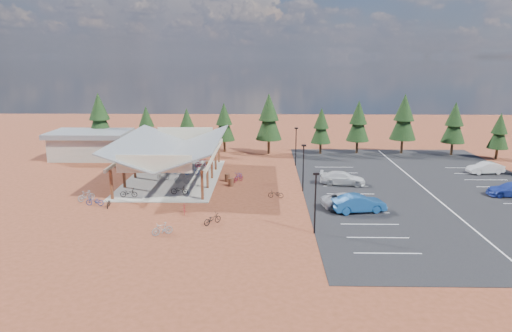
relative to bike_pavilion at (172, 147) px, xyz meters
name	(u,v)px	position (x,y,z in m)	size (l,w,h in m)	color
ground	(256,196)	(10.00, -7.00, -3.82)	(140.00, 140.00, 0.00)	#612E19
asphalt_lot	(425,189)	(28.50, -4.00, -3.80)	(27.00, 44.00, 0.04)	black
concrete_pad	(174,178)	(0.00, 0.00, -3.77)	(10.60, 18.60, 0.10)	gray
bike_pavilion	(172,147)	(0.00, 0.00, 0.00)	(11.65, 19.40, 4.97)	#563518
outbuilding	(90,144)	(-14.00, 11.00, -1.80)	(11.00, 7.00, 3.90)	#ADA593
lamp_post_0	(315,198)	(15.00, -17.00, -0.85)	(0.50, 0.25, 5.14)	black
lamp_post_1	(303,165)	(15.00, -5.00, -0.85)	(0.50, 0.25, 5.14)	black
lamp_post_2	(296,144)	(15.00, 7.00, -0.85)	(0.50, 0.25, 5.14)	black
trash_bin_0	(231,182)	(7.09, -3.10, -3.37)	(0.60, 0.60, 0.90)	#4B2A1A
trash_bin_1	(227,178)	(6.52, -1.15, -3.37)	(0.60, 0.60, 0.90)	#4B2A1A
pine_0	(99,117)	(-13.69, 14.54, 1.72)	(3.90, 3.90, 9.08)	#382314
pine_1	(146,124)	(-6.99, 15.53, 0.46)	(3.01, 3.01, 7.02)	#382314
pine_2	(187,126)	(-0.66, 14.37, 0.36)	(2.94, 2.94, 6.86)	#382314
pine_3	(224,122)	(4.73, 15.80, 0.76)	(3.22, 3.22, 7.51)	#382314
pine_4	(269,117)	(11.45, 14.56, 1.70)	(3.88, 3.88, 9.04)	#382314
pine_5	(321,126)	(19.21, 14.67, 0.40)	(2.97, 2.97, 6.92)	#382314
pine_6	(358,121)	(24.74, 15.20, 1.04)	(3.42, 3.42, 7.96)	#382314
pine_7	(404,117)	(31.41, 15.13, 1.64)	(3.84, 3.84, 8.94)	#382314
pine_8	(454,123)	(38.47, 14.13, 0.98)	(3.38, 3.38, 7.87)	#382314
pine_13	(499,131)	(43.69, 11.37, 0.21)	(2.84, 2.84, 6.61)	#382314
bike_0	(129,193)	(-3.08, -7.80, -3.25)	(0.62, 1.79, 0.94)	black
bike_1	(163,176)	(-1.05, -0.88, -3.26)	(0.43, 1.54, 0.92)	gray
bike_2	(170,170)	(-0.74, 1.83, -3.27)	(0.60, 1.71, 0.90)	#104A95
bike_3	(174,160)	(-1.41, 7.30, -3.23)	(0.46, 1.63, 0.98)	maroon
bike_4	(179,190)	(1.94, -6.68, -3.24)	(0.64, 1.83, 0.96)	black
bike_5	(182,179)	(1.44, -2.49, -3.19)	(0.50, 1.76, 1.06)	gray
bike_6	(192,171)	(1.94, 1.49, -3.24)	(0.64, 1.83, 0.96)	#133E94
bike_7	(202,163)	(2.68, 5.47, -3.17)	(0.52, 1.85, 1.11)	maroon
bike_8	(109,203)	(-4.19, -10.74, -3.43)	(0.53, 1.51, 0.79)	black
bike_9	(86,196)	(-7.10, -8.83, -3.29)	(0.50, 1.78, 1.07)	gray
bike_10	(95,201)	(-5.69, -10.30, -3.36)	(0.62, 1.77, 0.93)	navy
bike_11	(184,209)	(3.46, -12.54, -3.34)	(0.46, 1.62, 0.98)	maroon
bike_12	(212,219)	(6.35, -15.13, -3.34)	(0.64, 1.82, 0.96)	black
bike_13	(162,229)	(2.55, -17.66, -3.30)	(0.49, 1.74, 1.04)	gray
bike_14	(239,176)	(7.81, -0.32, -3.35)	(0.62, 1.79, 0.94)	navy
bike_15	(238,178)	(7.81, -1.39, -3.33)	(0.46, 1.63, 0.98)	maroon
bike_16	(276,194)	(12.03, -7.43, -3.41)	(0.56, 1.59, 0.84)	black
car_1	(359,203)	(19.66, -11.73, -2.96)	(1.74, 5.00, 1.65)	navy
car_2	(348,201)	(18.86, -10.61, -3.08)	(2.35, 5.10, 1.42)	#A1A2A8
car_3	(343,178)	(19.71, -2.35, -3.05)	(2.06, 5.06, 1.47)	silver
car_7	(512,189)	(36.56, -6.40, -3.07)	(1.99, 4.90, 1.42)	#223999
car_9	(485,168)	(38.25, 3.02, -3.07)	(1.52, 4.35, 1.43)	silver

